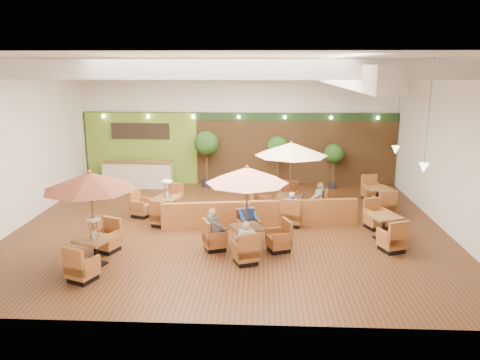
# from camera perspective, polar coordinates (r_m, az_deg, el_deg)

# --- Properties ---
(room) EXTENTS (14.04, 14.00, 5.52)m
(room) POSITION_cam_1_polar(r_m,az_deg,el_deg) (16.02, -0.06, 8.03)
(room) COLOR #381E0F
(room) RESTS_ON ground
(service_counter) EXTENTS (3.00, 0.75, 1.18)m
(service_counter) POSITION_cam_1_polar(r_m,az_deg,el_deg) (21.06, -12.28, 0.70)
(service_counter) COLOR beige
(service_counter) RESTS_ON ground
(booth_divider) EXTENTS (6.49, 1.08, 0.90)m
(booth_divider) POSITION_cam_1_polar(r_m,az_deg,el_deg) (15.52, 2.52, -4.18)
(booth_divider) COLOR brown
(booth_divider) RESTS_ON ground
(table_0) EXTENTS (2.42, 2.73, 2.62)m
(table_0) POSITION_cam_1_polar(r_m,az_deg,el_deg) (12.76, -17.71, -1.66)
(table_0) COLOR brown
(table_0) RESTS_ON ground
(table_1) EXTENTS (2.64, 2.64, 2.54)m
(table_1) POSITION_cam_1_polar(r_m,az_deg,el_deg) (13.21, 0.85, -1.58)
(table_1) COLOR brown
(table_1) RESTS_ON ground
(table_2) EXTENTS (2.77, 2.77, 2.73)m
(table_2) POSITION_cam_1_polar(r_m,az_deg,el_deg) (16.32, 6.21, 1.73)
(table_2) COLOR brown
(table_2) RESTS_ON ground
(table_3) EXTENTS (1.87, 2.67, 1.52)m
(table_3) POSITION_cam_1_polar(r_m,az_deg,el_deg) (16.77, -9.63, -3.00)
(table_3) COLOR brown
(table_3) RESTS_ON ground
(table_4) EXTENTS (1.13, 2.78, 0.98)m
(table_4) POSITION_cam_1_polar(r_m,az_deg,el_deg) (15.15, 17.10, -5.57)
(table_4) COLOR brown
(table_4) RESTS_ON ground
(table_5) EXTENTS (1.05, 2.75, 0.99)m
(table_5) POSITION_cam_1_polar(r_m,az_deg,el_deg) (18.40, 16.39, -2.10)
(table_5) COLOR brown
(table_5) RESTS_ON ground
(topiary_0) EXTENTS (1.07, 1.07, 2.49)m
(topiary_0) POSITION_cam_1_polar(r_m,az_deg,el_deg) (20.43, -4.11, 4.22)
(topiary_0) COLOR black
(topiary_0) RESTS_ON ground
(topiary_1) EXTENTS (0.98, 0.98, 2.28)m
(topiary_1) POSITION_cam_1_polar(r_m,az_deg,el_deg) (20.33, 4.64, 3.72)
(topiary_1) COLOR black
(topiary_1) RESTS_ON ground
(topiary_2) EXTENTS (0.85, 0.85, 1.97)m
(topiary_2) POSITION_cam_1_polar(r_m,az_deg,el_deg) (20.60, 11.40, 2.97)
(topiary_2) COLOR black
(topiary_2) RESTS_ON ground
(diner_0) EXTENTS (0.42, 0.39, 0.76)m
(diner_0) POSITION_cam_1_polar(r_m,az_deg,el_deg) (12.64, 0.69, -7.04)
(diner_0) COLOR silver
(diner_0) RESTS_ON ground
(diner_1) EXTENTS (0.42, 0.40, 0.75)m
(diner_1) POSITION_cam_1_polar(r_m,az_deg,el_deg) (14.38, 0.96, -4.43)
(diner_1) COLOR #2954B3
(diner_1) RESTS_ON ground
(diner_2) EXTENTS (0.44, 0.46, 0.81)m
(diner_2) POSITION_cam_1_polar(r_m,az_deg,el_deg) (13.56, -3.10, -5.50)
(diner_2) COLOR slate
(diner_2) RESTS_ON ground
(diner_3) EXTENTS (0.36, 0.30, 0.73)m
(diner_3) POSITION_cam_1_polar(r_m,az_deg,el_deg) (15.63, 6.32, -3.04)
(diner_3) COLOR #2954B3
(diner_3) RESTS_ON ground
(diner_4) EXTENTS (0.42, 0.45, 0.81)m
(diner_4) POSITION_cam_1_polar(r_m,az_deg,el_deg) (16.67, 9.54, -1.97)
(diner_4) COLOR silver
(diner_4) RESTS_ON ground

